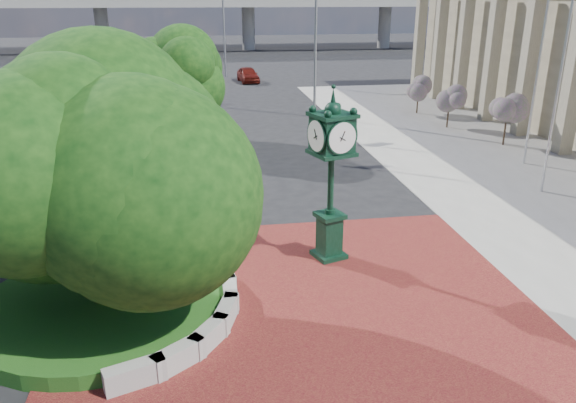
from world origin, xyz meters
The scene contains 16 objects.
ground centered at (0.00, 0.00, 0.00)m, with size 200.00×200.00×0.00m, color black.
plaza centered at (0.00, -1.00, 0.02)m, with size 12.00×12.00×0.04m, color maroon.
planter_wall centered at (-2.71, 0.00, 0.27)m, with size 2.96×6.77×0.54m.
grass_bed centered at (-5.00, 0.00, 0.20)m, with size 6.10×6.10×0.40m, color #134012.
overpass centered at (-0.22, 70.00, 6.54)m, with size 90.00×12.00×7.50m.
tree_planter centered at (-5.00, 0.00, 3.72)m, with size 5.20×5.20×6.33m.
tree_street centered at (-4.00, 18.00, 3.24)m, with size 4.40×4.40×5.45m.
post_clock centered at (1.33, 2.24, 2.83)m, with size 1.31×1.31×5.16m.
parked_car centered at (2.11, 38.77, 0.67)m, with size 1.58×3.93×1.34m, color #56120C.
flagpole_a centered at (11.19, 6.79, 4.84)m, with size 1.48×0.17×9.45m.
flagpole_b centered at (12.67, 10.61, 4.89)m, with size 1.44×0.53×9.54m.
street_lamp_near centered at (5.26, 22.92, 5.59)m, with size 2.09×0.80×9.54m.
street_lamp_far centered at (0.50, 42.38, 5.83)m, with size 2.23×0.32×9.95m.
shrub_near centered at (13.46, 13.99, 1.59)m, with size 1.20×1.20×2.20m.
shrub_mid centered at (12.24, 18.38, 1.59)m, with size 1.20×1.20×2.20m.
shrub_far centered at (12.02, 22.72, 1.59)m, with size 1.20×1.20×2.20m.
Camera 1 is at (-2.29, -12.84, 7.57)m, focal length 35.00 mm.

